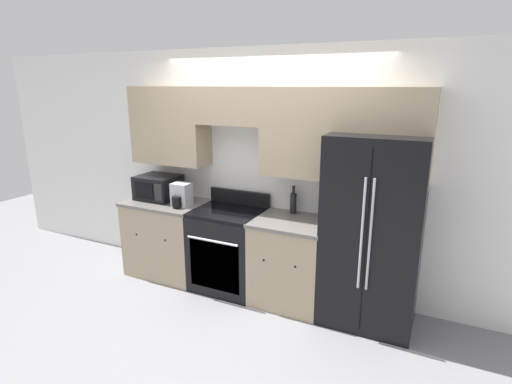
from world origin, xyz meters
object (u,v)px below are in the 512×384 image
(bottle, at_px, (293,202))
(microwave, at_px, (158,187))
(oven_range, at_px, (228,249))
(refrigerator, at_px, (373,231))

(bottle, bearing_deg, microwave, -173.95)
(microwave, bearing_deg, bottle, 6.05)
(oven_range, xyz_separation_m, bottle, (0.66, 0.23, 0.56))
(oven_range, height_order, microwave, microwave)
(refrigerator, relative_size, bottle, 6.04)
(bottle, bearing_deg, refrigerator, -12.20)
(refrigerator, bearing_deg, bottle, 167.80)
(microwave, height_order, bottle, bottle)
(oven_range, bearing_deg, bottle, 19.23)
(oven_range, bearing_deg, microwave, 176.61)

